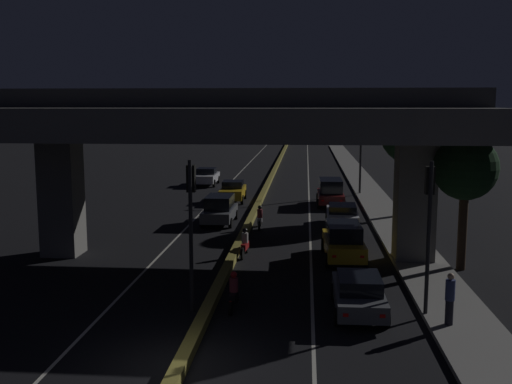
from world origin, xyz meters
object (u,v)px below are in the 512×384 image
at_px(car_taxi_yellow_second, 343,241).
at_px(car_grey_lead_oncoming, 220,209).
at_px(traffic_light_left_of_median, 191,209).
at_px(car_dark_red_fourth, 331,192).
at_px(car_white_third, 342,215).
at_px(car_white_third_oncoming, 206,176).
at_px(motorcycle_red_filtering_mid, 245,244).
at_px(car_taxi_yellow_second_oncoming, 233,191).
at_px(motorcycle_black_filtering_near, 234,293).
at_px(car_grey_lead, 358,293).
at_px(pedestrian_on_sidewalk, 450,298).
at_px(traffic_light_right_of_median, 429,212).
at_px(motorcycle_white_filtering_far, 260,219).
at_px(street_lamp, 357,141).

xyz_separation_m(car_taxi_yellow_second, car_grey_lead_oncoming, (-7.14, 8.27, -0.03)).
bearing_deg(traffic_light_left_of_median, car_dark_red_fourth, 75.84).
distance_m(car_white_third, car_white_third_oncoming, 21.33).
xyz_separation_m(car_white_third, car_grey_lead_oncoming, (-7.54, 0.51, 0.15)).
distance_m(car_white_third_oncoming, motorcycle_red_filtering_mid, 26.34).
distance_m(car_taxi_yellow_second_oncoming, motorcycle_black_filtering_near, 24.29).
height_order(car_grey_lead, car_taxi_yellow_second, car_taxi_yellow_second).
relative_size(traffic_light_left_of_median, motorcycle_black_filtering_near, 2.85).
xyz_separation_m(car_grey_lead, motorcycle_red_filtering_mid, (-4.83, 7.64, -0.13)).
relative_size(car_grey_lead, car_grey_lead_oncoming, 0.99).
relative_size(motorcycle_red_filtering_mid, pedestrian_on_sidewalk, 1.10).
bearing_deg(car_taxi_yellow_second_oncoming, car_grey_lead, 16.06).
height_order(traffic_light_right_of_median, motorcycle_white_filtering_far, traffic_light_right_of_median).
height_order(traffic_light_left_of_median, car_white_third, traffic_light_left_of_median).
relative_size(car_grey_lead, motorcycle_red_filtering_mid, 2.19).
distance_m(motorcycle_black_filtering_near, pedestrian_on_sidewalk, 7.45).
bearing_deg(pedestrian_on_sidewalk, car_grey_lead_oncoming, 120.58).
bearing_deg(traffic_light_right_of_median, street_lamp, 90.12).
height_order(car_grey_lead, car_white_third_oncoming, car_white_third_oncoming).
bearing_deg(pedestrian_on_sidewalk, street_lamp, 91.18).
relative_size(street_lamp, car_white_third, 1.65).
bearing_deg(motorcycle_red_filtering_mid, car_grey_lead, -143.25).
height_order(car_white_third, car_dark_red_fourth, car_dark_red_fourth).
distance_m(traffic_light_left_of_median, car_grey_lead, 6.63).
bearing_deg(motorcycle_white_filtering_far, traffic_light_left_of_median, 173.42).
relative_size(car_white_third, motorcycle_black_filtering_near, 2.33).
distance_m(car_grey_lead, car_grey_lead_oncoming, 17.25).
distance_m(traffic_light_right_of_median, car_dark_red_fourth, 23.46).
xyz_separation_m(motorcycle_black_filtering_near, motorcycle_red_filtering_mid, (-0.37, 7.60, 0.00)).
distance_m(car_taxi_yellow_second_oncoming, motorcycle_red_filtering_mid, 16.71).
distance_m(motorcycle_black_filtering_near, motorcycle_red_filtering_mid, 7.61).
distance_m(traffic_light_right_of_median, motorcycle_white_filtering_far, 16.33).
distance_m(car_taxi_yellow_second, motorcycle_black_filtering_near, 8.56).
height_order(motorcycle_black_filtering_near, motorcycle_white_filtering_far, motorcycle_white_filtering_far).
distance_m(street_lamp, car_taxi_yellow_second_oncoming, 11.10).
xyz_separation_m(car_grey_lead_oncoming, car_white_third_oncoming, (-3.75, 17.58, -0.09)).
bearing_deg(motorcycle_black_filtering_near, car_grey_lead_oncoming, 12.47).
bearing_deg(pedestrian_on_sidewalk, motorcycle_black_filtering_near, 169.10).
distance_m(car_taxi_yellow_second, car_white_third_oncoming, 28.06).
distance_m(street_lamp, car_dark_red_fourth, 6.71).
height_order(traffic_light_left_of_median, motorcycle_white_filtering_far, traffic_light_left_of_median).
bearing_deg(car_taxi_yellow_second, motorcycle_red_filtering_mid, 85.14).
bearing_deg(motorcycle_black_filtering_near, car_grey_lead, -88.06).
bearing_deg(motorcycle_red_filtering_mid, traffic_light_right_of_median, -133.46).
relative_size(car_taxi_yellow_second, car_white_third, 1.02).
bearing_deg(car_grey_lead_oncoming, motorcycle_black_filtering_near, 10.61).
height_order(street_lamp, car_grey_lead, street_lamp).
height_order(car_taxi_yellow_second_oncoming, motorcycle_white_filtering_far, car_taxi_yellow_second_oncoming).
height_order(car_grey_lead_oncoming, motorcycle_white_filtering_far, car_grey_lead_oncoming).
height_order(car_grey_lead, motorcycle_black_filtering_near, car_grey_lead).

